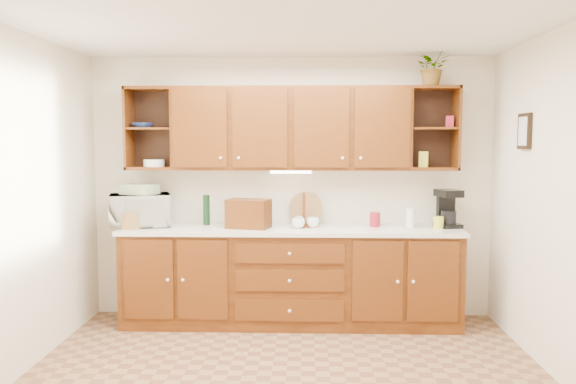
# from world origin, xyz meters

# --- Properties ---
(ceiling) EXTENTS (4.00, 4.00, 0.00)m
(ceiling) POSITION_xyz_m (0.00, 0.00, 2.60)
(ceiling) COLOR white
(ceiling) RESTS_ON back_wall
(back_wall) EXTENTS (4.00, 0.00, 4.00)m
(back_wall) POSITION_xyz_m (0.00, 1.75, 1.30)
(back_wall) COLOR #EEE3C8
(back_wall) RESTS_ON floor
(left_wall) EXTENTS (0.00, 3.50, 3.50)m
(left_wall) POSITION_xyz_m (-2.00, 0.00, 1.30)
(left_wall) COLOR #EEE3C8
(left_wall) RESTS_ON floor
(right_wall) EXTENTS (0.00, 3.50, 3.50)m
(right_wall) POSITION_xyz_m (2.00, 0.00, 1.30)
(right_wall) COLOR #EEE3C8
(right_wall) RESTS_ON floor
(base_cabinets) EXTENTS (3.20, 0.60, 0.90)m
(base_cabinets) POSITION_xyz_m (0.00, 1.45, 0.45)
(base_cabinets) COLOR #361806
(base_cabinets) RESTS_ON floor
(countertop) EXTENTS (3.24, 0.64, 0.04)m
(countertop) POSITION_xyz_m (0.00, 1.44, 0.92)
(countertop) COLOR silver
(countertop) RESTS_ON base_cabinets
(upper_cabinets) EXTENTS (3.20, 0.33, 0.80)m
(upper_cabinets) POSITION_xyz_m (0.01, 1.59, 1.89)
(upper_cabinets) COLOR #361806
(upper_cabinets) RESTS_ON back_wall
(undercabinet_light) EXTENTS (0.40, 0.05, 0.02)m
(undercabinet_light) POSITION_xyz_m (0.00, 1.53, 1.47)
(undercabinet_light) COLOR white
(undercabinet_light) RESTS_ON upper_cabinets
(framed_picture) EXTENTS (0.03, 0.24, 0.30)m
(framed_picture) POSITION_xyz_m (1.98, 0.90, 1.85)
(framed_picture) COLOR black
(framed_picture) RESTS_ON right_wall
(wicker_basket) EXTENTS (0.27, 0.27, 0.15)m
(wicker_basket) POSITION_xyz_m (-1.52, 1.37, 1.02)
(wicker_basket) COLOR olive
(wicker_basket) RESTS_ON countertop
(microwave) EXTENTS (0.66, 0.53, 0.32)m
(microwave) POSITION_xyz_m (-1.47, 1.49, 1.10)
(microwave) COLOR beige
(microwave) RESTS_ON countertop
(towel_stack) EXTENTS (0.38, 0.34, 0.10)m
(towel_stack) POSITION_xyz_m (-1.47, 1.49, 1.30)
(towel_stack) COLOR #E6E56C
(towel_stack) RESTS_ON microwave
(wine_bottle) EXTENTS (0.07, 0.07, 0.30)m
(wine_bottle) POSITION_xyz_m (-0.84, 1.61, 1.09)
(wine_bottle) COLOR black
(wine_bottle) RESTS_ON countertop
(woven_tray) EXTENTS (0.34, 0.15, 0.33)m
(woven_tray) POSITION_xyz_m (0.14, 1.64, 0.95)
(woven_tray) COLOR olive
(woven_tray) RESTS_ON countertop
(bread_box) EXTENTS (0.44, 0.34, 0.28)m
(bread_box) POSITION_xyz_m (-0.40, 1.41, 1.08)
(bread_box) COLOR #361806
(bread_box) RESTS_ON countertop
(mug_tree) EXTENTS (0.27, 0.29, 0.33)m
(mug_tree) POSITION_xyz_m (0.13, 1.48, 0.99)
(mug_tree) COLOR #361806
(mug_tree) RESTS_ON countertop
(canister_red) EXTENTS (0.13, 0.13, 0.14)m
(canister_red) POSITION_xyz_m (0.82, 1.55, 1.01)
(canister_red) COLOR maroon
(canister_red) RESTS_ON countertop
(canister_white) EXTENTS (0.09, 0.09, 0.19)m
(canister_white) POSITION_xyz_m (1.15, 1.50, 1.03)
(canister_white) COLOR white
(canister_white) RESTS_ON countertop
(canister_yellow) EXTENTS (0.11, 0.11, 0.11)m
(canister_yellow) POSITION_xyz_m (1.41, 1.44, 1.00)
(canister_yellow) COLOR gold
(canister_yellow) RESTS_ON countertop
(coffee_maker) EXTENTS (0.25, 0.29, 0.36)m
(coffee_maker) POSITION_xyz_m (1.52, 1.55, 1.11)
(coffee_maker) COLOR black
(coffee_maker) RESTS_ON countertop
(bowl_stack) EXTENTS (0.25, 0.25, 0.05)m
(bowl_stack) POSITION_xyz_m (-1.45, 1.58, 1.92)
(bowl_stack) COLOR navy
(bowl_stack) RESTS_ON upper_cabinets
(plate_stack) EXTENTS (0.26, 0.26, 0.07)m
(plate_stack) POSITION_xyz_m (-1.34, 1.56, 1.56)
(plate_stack) COLOR white
(plate_stack) RESTS_ON upper_cabinets
(pantry_box_yellow) EXTENTS (0.10, 0.09, 0.15)m
(pantry_box_yellow) POSITION_xyz_m (1.28, 1.55, 1.60)
(pantry_box_yellow) COLOR gold
(pantry_box_yellow) RESTS_ON upper_cabinets
(pantry_box_red) EXTENTS (0.09, 0.08, 0.11)m
(pantry_box_red) POSITION_xyz_m (1.52, 1.55, 1.95)
(pantry_box_red) COLOR maroon
(pantry_box_red) RESTS_ON upper_cabinets
(potted_plant) EXTENTS (0.36, 0.33, 0.35)m
(potted_plant) POSITION_xyz_m (1.34, 1.53, 2.46)
(potted_plant) COLOR #999999
(potted_plant) RESTS_ON upper_cabinets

